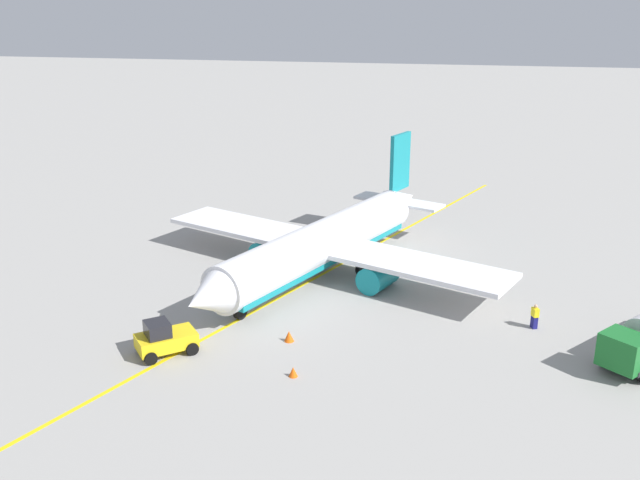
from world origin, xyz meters
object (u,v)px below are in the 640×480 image
(pushback_tug, at_px, (165,338))
(safety_cone_nose, at_px, (293,372))
(airplane, at_px, (324,244))
(refueling_worker, at_px, (535,317))
(safety_cone_wingtip, at_px, (289,336))

(pushback_tug, bearing_deg, safety_cone_nose, 82.97)
(safety_cone_nose, bearing_deg, pushback_tug, -97.03)
(airplane, bearing_deg, refueling_worker, 67.34)
(airplane, xyz_separation_m, safety_cone_nose, (16.37, 1.74, -2.25))
(refueling_worker, xyz_separation_m, safety_cone_nose, (9.74, -14.15, -0.52))
(airplane, distance_m, refueling_worker, 17.30)
(refueling_worker, height_order, safety_cone_wingtip, refueling_worker)
(airplane, distance_m, safety_cone_nose, 16.62)
(airplane, xyz_separation_m, safety_cone_wingtip, (12.08, 0.34, -2.20))
(safety_cone_wingtip, bearing_deg, refueling_worker, 109.33)
(safety_cone_nose, bearing_deg, airplane, -173.95)
(pushback_tug, xyz_separation_m, safety_cone_wingtip, (-3.24, 7.10, -0.65))
(pushback_tug, xyz_separation_m, safety_cone_nose, (1.05, 8.50, -0.71))
(airplane, bearing_deg, safety_cone_nose, 6.05)
(refueling_worker, relative_size, safety_cone_nose, 2.84)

